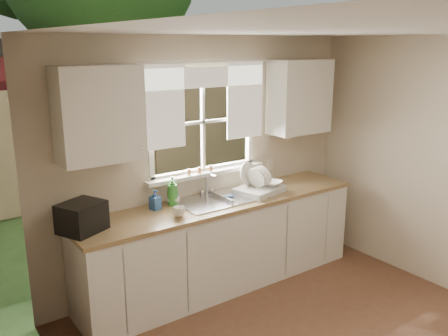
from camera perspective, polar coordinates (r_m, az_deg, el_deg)
room_walls at (r=3.41m, az=17.09°, el=-6.21°), size 3.62×4.02×2.50m
ceiling at (r=3.24m, az=17.89°, el=15.52°), size 3.60×4.00×0.02m
window at (r=4.82m, az=-2.43°, el=3.58°), size 1.38×0.16×1.06m
curtains at (r=4.71m, az=-2.14°, el=8.84°), size 1.50×0.03×0.81m
base_cabinets at (r=4.88m, az=-0.21°, el=-9.22°), size 3.00×0.62×0.87m
countertop at (r=4.71m, az=-0.21°, el=-4.16°), size 3.04×0.65×0.04m
upper_cabinet_left at (r=4.08m, az=-14.81°, el=6.27°), size 0.70×0.33×0.80m
upper_cabinet_right at (r=5.34m, az=9.09°, el=8.47°), size 0.70×0.33×0.80m
wall_outlet at (r=5.41m, az=5.54°, el=0.38°), size 0.08×0.01×0.12m
sill_jars at (r=4.79m, az=-2.93°, el=-0.25°), size 0.30×0.04×0.06m
sink at (r=4.76m, az=-0.43°, el=-4.65°), size 0.88×0.52×0.40m
dish_rack at (r=4.94m, az=4.20°, el=-2.28°), size 0.56×0.47×0.31m
bowl at (r=4.98m, az=5.79°, el=-1.86°), size 0.26×0.26×0.05m
soap_bottle_a at (r=4.56m, az=-6.21°, el=-2.75°), size 0.13×0.13×0.29m
soap_bottle_b at (r=4.48m, az=-8.30°, el=-3.81°), size 0.11×0.11×0.19m
soap_bottle_c at (r=4.59m, az=-6.17°, el=-3.42°), size 0.14×0.14×0.17m
saucer at (r=4.13m, az=-15.74°, el=-7.18°), size 0.19×0.19×0.01m
cup at (r=4.29m, az=-5.45°, el=-5.25°), size 0.12×0.12×0.09m
black_appliance at (r=4.09m, az=-16.73°, el=-5.68°), size 0.43×0.41×0.25m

